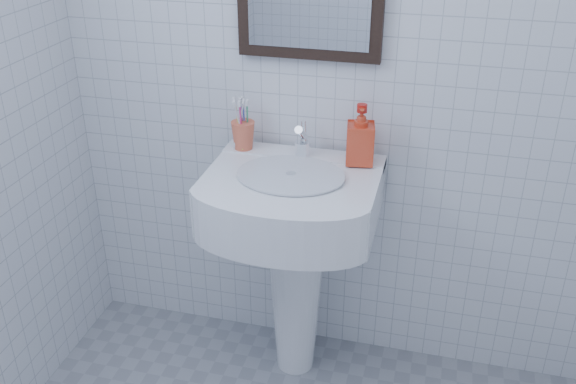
# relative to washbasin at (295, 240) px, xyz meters

# --- Properties ---
(wall_back) EXTENTS (2.20, 0.02, 2.50)m
(wall_back) POSITION_rel_washbasin_xyz_m (0.16, 0.21, 0.64)
(wall_back) COLOR silver
(wall_back) RESTS_ON ground
(washbasin) EXTENTS (0.59, 0.43, 0.91)m
(washbasin) POSITION_rel_washbasin_xyz_m (0.00, 0.00, 0.00)
(washbasin) COLOR white
(washbasin) RESTS_ON ground
(faucet) EXTENTS (0.06, 0.12, 0.14)m
(faucet) POSITION_rel_washbasin_xyz_m (-0.00, 0.11, 0.35)
(faucet) COLOR white
(faucet) RESTS_ON washbasin
(toothbrush_cup) EXTENTS (0.11, 0.11, 0.10)m
(toothbrush_cup) POSITION_rel_washbasin_xyz_m (-0.23, 0.12, 0.34)
(toothbrush_cup) COLOR #DD5F3F
(toothbrush_cup) RESTS_ON washbasin
(soap_dispenser) EXTENTS (0.11, 0.11, 0.21)m
(soap_dispenser) POSITION_rel_washbasin_xyz_m (0.21, 0.11, 0.40)
(soap_dispenser) COLOR red
(soap_dispenser) RESTS_ON washbasin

